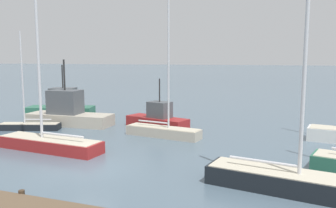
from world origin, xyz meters
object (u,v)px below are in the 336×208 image
object	(u,v)px
sailboat_3	(30,125)
fishing_boat_1	(68,113)
sailboat_4	(286,177)
fishing_boat_0	(158,119)
fishing_boat_2	(62,106)
sailboat_1	(49,140)
sailboat_0	(163,129)

from	to	relation	value
sailboat_3	fishing_boat_1	distance (m)	3.37
sailboat_4	fishing_boat_0	distance (m)	15.24
sailboat_3	sailboat_4	bearing A→B (deg)	142.03
fishing_boat_0	sailboat_4	bearing A→B (deg)	-30.33
sailboat_4	fishing_boat_2	size ratio (longest dim) A/B	1.97
sailboat_3	sailboat_4	world-z (taller)	sailboat_4
sailboat_4	fishing_boat_1	world-z (taller)	sailboat_4
fishing_boat_1	sailboat_1	bearing A→B (deg)	114.08
sailboat_1	sailboat_4	world-z (taller)	sailboat_1
sailboat_1	sailboat_4	distance (m)	14.35
sailboat_1	fishing_boat_1	size ratio (longest dim) A/B	1.86
sailboat_1	fishing_boat_0	world-z (taller)	sailboat_1
sailboat_3	fishing_boat_0	bearing A→B (deg)	-174.37
sailboat_1	fishing_boat_0	xyz separation A→B (m)	(3.82, 9.02, 0.07)
sailboat_0	fishing_boat_1	distance (m)	9.54
sailboat_0	fishing_boat_0	distance (m)	3.46
sailboat_3	sailboat_4	xyz separation A→B (m)	(19.84, -6.82, 0.24)
sailboat_4	fishing_boat_1	xyz separation A→B (m)	(-18.14, 9.66, 0.40)
sailboat_3	sailboat_1	bearing A→B (deg)	121.40
sailboat_1	fishing_boat_0	bearing A→B (deg)	-108.36
sailboat_1	fishing_boat_0	distance (m)	9.80
fishing_boat_0	fishing_boat_1	size ratio (longest dim) A/B	0.75
fishing_boat_0	fishing_boat_2	xyz separation A→B (m)	(-11.16, 2.11, 0.25)
sailboat_4	fishing_boat_1	bearing A→B (deg)	161.53
sailboat_1	fishing_boat_1	xyz separation A→B (m)	(-3.96, 7.52, 0.37)
sailboat_4	fishing_boat_0	xyz separation A→B (m)	(-10.37, 11.16, 0.10)
sailboat_1	fishing_boat_0	size ratio (longest dim) A/B	2.48
sailboat_0	fishing_boat_1	xyz separation A→B (m)	(-9.40, 1.54, 0.48)
sailboat_1	fishing_boat_2	size ratio (longest dim) A/B	2.07
sailboat_0	fishing_boat_2	bearing A→B (deg)	166.56
sailboat_0	sailboat_1	size ratio (longest dim) A/B	0.80
sailboat_1	sailboat_3	distance (m)	7.35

